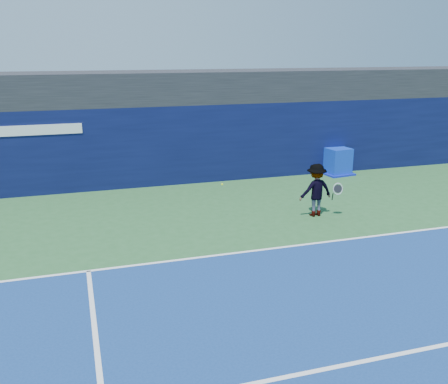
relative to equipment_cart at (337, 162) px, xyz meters
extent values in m
plane|color=#295B2D|center=(-5.34, -9.74, -0.50)|extent=(80.00, 80.00, 0.00)
cube|color=white|center=(-5.34, -6.74, -0.49)|extent=(24.00, 0.10, 0.01)
cube|color=white|center=(-5.34, -11.74, -0.49)|extent=(24.00, 0.10, 0.01)
cube|color=black|center=(-5.34, 1.76, 3.10)|extent=(36.00, 3.00, 1.20)
cube|color=#0A0F37|center=(-5.34, 0.76, 1.00)|extent=(36.00, 1.00, 3.00)
cube|color=white|center=(-12.34, 0.25, 1.85)|extent=(4.50, 0.04, 0.35)
cube|color=#0C2EB5|center=(0.00, 0.00, 0.05)|extent=(1.03, 1.03, 1.10)
cube|color=#0B17A3|center=(0.00, 0.00, -0.47)|extent=(1.29, 1.29, 0.07)
imported|color=white|center=(-3.35, -4.60, 0.33)|extent=(1.11, 0.68, 1.66)
cylinder|color=black|center=(-2.90, -4.85, 0.15)|extent=(0.08, 0.15, 0.26)
torus|color=silver|center=(-2.76, -4.90, 0.40)|extent=(0.31, 0.17, 0.30)
cylinder|color=black|center=(-2.76, -4.90, 0.40)|extent=(0.26, 0.13, 0.25)
sphere|color=#D2F11A|center=(-6.24, -4.11, 0.61)|extent=(0.06, 0.06, 0.06)
camera|label=1|loc=(-10.44, -17.97, 4.55)|focal=40.00mm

